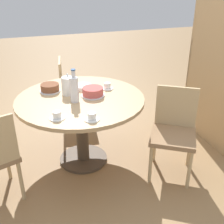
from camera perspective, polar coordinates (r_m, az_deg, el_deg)
ground_plane at (r=3.14m, az=-5.79°, el=-9.58°), size 14.00×14.00×0.00m
dining_table at (r=2.83m, az=-6.33°, el=0.30°), size 1.26×1.26×0.74m
chair_a at (r=2.79m, az=12.44°, el=-3.56°), size 0.58×0.58×0.87m
chair_b at (r=3.73m, az=-8.05°, el=4.67°), size 0.48×0.48×0.87m
bookshelf at (r=3.39m, az=21.73°, el=7.93°), size 1.04×0.28×1.85m
coffee_pot at (r=2.83m, az=-8.92°, el=5.45°), size 0.13×0.13×0.22m
water_bottle at (r=2.64m, az=-7.67°, el=4.70°), size 0.08×0.08×0.32m
cake_main at (r=2.78m, az=-3.89°, el=4.05°), size 0.23×0.23×0.09m
cake_second at (r=2.95m, az=-12.49°, el=4.79°), size 0.22×0.22×0.08m
cup_a at (r=2.96m, az=-0.96°, el=5.22°), size 0.13×0.13×0.07m
cup_b at (r=2.33m, az=-4.10°, el=-1.02°), size 0.13×0.13×0.07m
cup_c at (r=2.39m, az=-11.13°, el=-0.77°), size 0.13×0.13×0.07m
plate_stack at (r=2.98m, az=-5.92°, el=5.12°), size 0.19×0.19×0.04m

